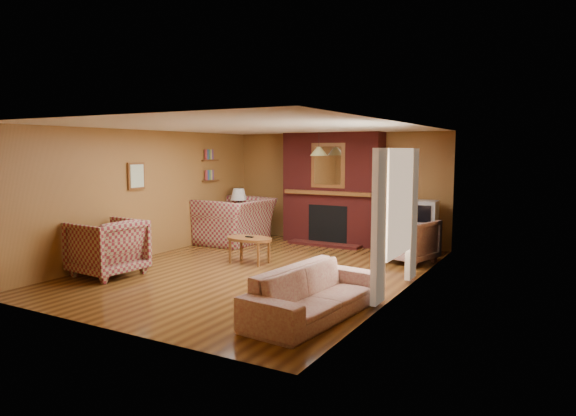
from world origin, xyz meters
The scene contains 20 objects.
floor centered at (0.00, 0.00, 0.00)m, with size 6.50×6.50×0.00m, color #44260E.
ceiling centered at (0.00, 0.00, 2.40)m, with size 6.50×6.50×0.00m, color silver.
wall_back centered at (0.00, 3.25, 1.20)m, with size 6.50×6.50×0.00m, color brown.
wall_front centered at (0.00, -3.25, 1.20)m, with size 6.50×6.50×0.00m, color brown.
wall_left centered at (-2.50, 0.00, 1.20)m, with size 6.50×6.50×0.00m, color brown.
wall_right centered at (2.50, 0.00, 1.20)m, with size 6.50×6.50×0.00m, color brown.
fireplace centered at (0.00, 2.98, 1.18)m, with size 2.20×0.82×2.40m.
window_right centered at (2.45, -0.20, 1.13)m, with size 0.10×1.85×2.00m.
bookshelf centered at (-2.44, 1.90, 1.67)m, with size 0.09×0.55×0.71m.
botanical_print centered at (-2.47, -0.30, 1.55)m, with size 0.05×0.40×0.50m.
pendant_light centered at (0.00, 2.30, 2.00)m, with size 0.36×0.36×0.48m.
plaid_loveseat centered at (-1.85, 1.95, 0.49)m, with size 1.50×1.31×0.98m, color maroon.
plaid_armchair centered at (-1.95, -1.48, 0.46)m, with size 0.98×1.01×0.92m, color maroon.
floral_sofa centered at (1.90, -1.70, 0.30)m, with size 2.06×0.80×0.60m, color #B8AF8F.
floral_armchair centered at (2.02, 1.90, 0.40)m, with size 0.85×0.88×0.80m, color #B8AF8F.
coffee_table centered at (-0.44, 0.39, 0.41)m, with size 0.89×0.55×0.49m.
side_table centered at (-2.10, 2.45, 0.27)m, with size 0.40×0.40×0.54m, color brown.
table_lamp centered at (-2.10, 2.45, 0.88)m, with size 0.37×0.37×0.62m.
tv_stand centered at (2.05, 2.80, 0.29)m, with size 0.54×0.49×0.59m, color black.
crt_tv centered at (2.05, 2.79, 0.82)m, with size 0.52×0.52×0.46m.
Camera 1 is at (4.61, -7.16, 2.02)m, focal length 32.00 mm.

